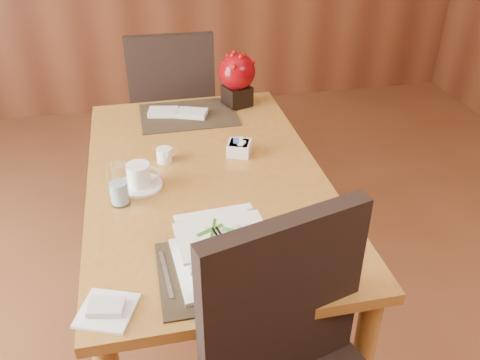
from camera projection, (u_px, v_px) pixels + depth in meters
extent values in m
cube|color=#A5702D|center=(206.00, 179.00, 1.97)|extent=(0.90, 1.50, 0.04)
cylinder|color=#A5702D|center=(116.00, 179.00, 2.68)|extent=(0.07, 0.07, 0.71)
cylinder|color=#A5702D|center=(259.00, 164.00, 2.81)|extent=(0.07, 0.07, 0.71)
cube|color=black|center=(235.00, 269.00, 1.51)|extent=(0.45, 0.33, 0.01)
cube|color=black|center=(188.00, 115.00, 2.42)|extent=(0.45, 0.33, 0.01)
cube|color=white|center=(224.00, 263.00, 1.52)|extent=(0.31, 0.31, 0.01)
cube|color=white|center=(223.00, 249.00, 1.49)|extent=(0.22, 0.22, 0.10)
cylinder|color=tan|center=(223.00, 249.00, 1.49)|extent=(0.19, 0.19, 0.08)
cylinder|color=white|center=(140.00, 185.00, 1.89)|extent=(0.17, 0.17, 0.01)
cylinder|color=white|center=(139.00, 175.00, 1.86)|extent=(0.10, 0.10, 0.08)
cylinder|color=black|center=(138.00, 166.00, 1.84)|extent=(0.08, 0.08, 0.01)
cylinder|color=silver|center=(118.00, 184.00, 1.76)|extent=(0.09, 0.09, 0.16)
cube|color=white|center=(239.00, 148.00, 2.09)|extent=(0.12, 0.12, 0.05)
cube|color=black|center=(237.00, 96.00, 2.49)|extent=(0.15, 0.15, 0.10)
sphere|color=maroon|center=(237.00, 72.00, 2.43)|extent=(0.18, 0.18, 0.18)
cube|color=white|center=(107.00, 311.00, 1.37)|extent=(0.19, 0.19, 0.01)
cube|color=black|center=(282.00, 302.00, 1.34)|extent=(0.47, 0.18, 0.54)
cube|color=black|center=(173.00, 116.00, 3.05)|extent=(0.49, 0.49, 0.06)
cube|color=black|center=(172.00, 83.00, 2.71)|extent=(0.46, 0.07, 0.52)
cylinder|color=black|center=(204.00, 136.00, 3.38)|extent=(0.04, 0.04, 0.45)
cylinder|color=black|center=(211.00, 166.00, 3.05)|extent=(0.04, 0.04, 0.45)
cylinder|color=black|center=(144.00, 141.00, 3.32)|extent=(0.04, 0.04, 0.45)
cylinder|color=black|center=(145.00, 172.00, 2.99)|extent=(0.04, 0.04, 0.45)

